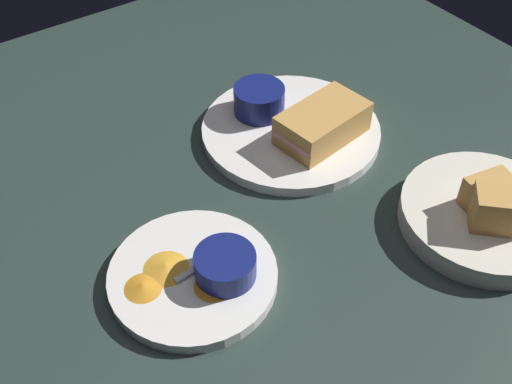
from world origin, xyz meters
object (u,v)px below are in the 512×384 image
(spoon_by_dark_ramekin, at_px, (294,121))
(ramekin_light_gravy, at_px, (225,265))
(ramekin_dark_sauce, at_px, (259,99))
(sandwich_half_near, at_px, (323,124))
(plate_chips_companion, at_px, (193,276))
(plate_sandwich_main, at_px, (291,131))
(spoon_by_gravy_ramekin, at_px, (222,251))
(bread_basket_rear, at_px, (486,214))

(spoon_by_dark_ramekin, distance_m, ramekin_light_gravy, 0.30)
(ramekin_dark_sauce, relative_size, ramekin_light_gravy, 1.06)
(ramekin_light_gravy, bearing_deg, spoon_by_dark_ramekin, -143.21)
(sandwich_half_near, relative_size, plate_chips_companion, 0.70)
(plate_sandwich_main, height_order, ramekin_dark_sauce, ramekin_dark_sauce)
(spoon_by_dark_ramekin, distance_m, spoon_by_gravy_ramekin, 0.27)
(plate_sandwich_main, relative_size, bread_basket_rear, 1.23)
(plate_chips_companion, bearing_deg, ramekin_light_gravy, 140.19)
(sandwich_half_near, distance_m, ramekin_dark_sauce, 0.11)
(plate_chips_companion, bearing_deg, sandwich_half_near, -159.75)
(ramekin_dark_sauce, xyz_separation_m, spoon_by_dark_ramekin, (-0.03, 0.05, -0.02))
(plate_sandwich_main, xyz_separation_m, ramekin_light_gravy, (0.23, 0.18, 0.03))
(plate_sandwich_main, relative_size, ramekin_light_gravy, 3.64)
(sandwich_half_near, height_order, ramekin_light_gravy, sandwich_half_near)
(ramekin_dark_sauce, bearing_deg, ramekin_light_gravy, 47.46)
(ramekin_dark_sauce, height_order, spoon_by_gravy_ramekin, ramekin_dark_sauce)
(sandwich_half_near, distance_m, spoon_by_dark_ramekin, 0.06)
(plate_sandwich_main, xyz_separation_m, plate_chips_companion, (0.26, 0.15, 0.00))
(plate_chips_companion, bearing_deg, bread_basket_rear, 158.55)
(spoon_by_dark_ramekin, height_order, plate_chips_companion, spoon_by_dark_ramekin)
(ramekin_light_gravy, xyz_separation_m, spoon_by_gravy_ramekin, (-0.01, -0.03, -0.01))
(spoon_by_gravy_ramekin, bearing_deg, ramekin_dark_sauce, -134.37)
(plate_sandwich_main, distance_m, spoon_by_gravy_ramekin, 0.26)
(plate_chips_companion, relative_size, bread_basket_rear, 0.93)
(sandwich_half_near, distance_m, ramekin_light_gravy, 0.28)
(plate_sandwich_main, distance_m, bread_basket_rear, 0.30)
(ramekin_light_gravy, relative_size, spoon_by_gravy_ramekin, 0.74)
(ramekin_dark_sauce, distance_m, plate_chips_companion, 0.32)
(spoon_by_dark_ramekin, xyz_separation_m, spoon_by_gravy_ramekin, (0.23, 0.15, 0.00))
(plate_sandwich_main, relative_size, plate_chips_companion, 1.32)
(ramekin_dark_sauce, relative_size, plate_chips_companion, 0.38)
(ramekin_dark_sauce, relative_size, spoon_by_gravy_ramekin, 0.78)
(plate_sandwich_main, height_order, bread_basket_rear, bread_basket_rear)
(plate_chips_companion, bearing_deg, spoon_by_gravy_ramekin, -175.28)
(sandwich_half_near, xyz_separation_m, plate_chips_companion, (0.28, 0.10, -0.03))
(plate_sandwich_main, height_order, spoon_by_dark_ramekin, spoon_by_dark_ramekin)
(ramekin_dark_sauce, xyz_separation_m, ramekin_light_gravy, (0.21, 0.23, -0.01))
(ramekin_dark_sauce, bearing_deg, sandwich_half_near, 111.10)
(plate_sandwich_main, xyz_separation_m, spoon_by_gravy_ramekin, (0.22, 0.15, 0.01))
(spoon_by_dark_ramekin, relative_size, ramekin_light_gravy, 1.29)
(spoon_by_dark_ramekin, bearing_deg, plate_sandwich_main, 25.91)
(sandwich_half_near, xyz_separation_m, spoon_by_gravy_ramekin, (0.24, 0.10, -0.02))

